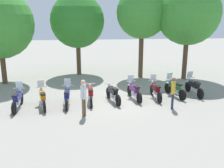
{
  "coord_description": "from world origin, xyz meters",
  "views": [
    {
      "loc": [
        -1.63,
        -13.66,
        4.72
      ],
      "look_at": [
        0.0,
        0.5,
        0.9
      ],
      "focal_mm": 40.52,
      "sensor_mm": 36.0,
      "label": 1
    }
  ],
  "objects_px": {
    "motorcycle_2": "(67,96)",
    "motorcycle_0": "(18,99)",
    "motorcycle_7": "(175,88)",
    "tree_1": "(77,21)",
    "person_1": "(84,95)",
    "motorcycle_8": "(194,87)",
    "motorcycle_4": "(113,93)",
    "motorcycle_6": "(156,90)",
    "tree_2": "(142,13)",
    "person_0": "(173,91)",
    "motorcycle_1": "(43,98)",
    "motorcycle_5": "(134,91)",
    "motorcycle_3": "(91,94)",
    "tree_3": "(188,14)"
  },
  "relations": [
    {
      "from": "motorcycle_2",
      "to": "motorcycle_0",
      "type": "bearing_deg",
      "value": 95.77
    },
    {
      "from": "motorcycle_7",
      "to": "tree_1",
      "type": "distance_m",
      "value": 9.78
    },
    {
      "from": "motorcycle_2",
      "to": "person_1",
      "type": "height_order",
      "value": "person_1"
    },
    {
      "from": "motorcycle_2",
      "to": "motorcycle_8",
      "type": "bearing_deg",
      "value": -82.03
    },
    {
      "from": "motorcycle_4",
      "to": "tree_1",
      "type": "bearing_deg",
      "value": 1.38
    },
    {
      "from": "motorcycle_6",
      "to": "tree_2",
      "type": "distance_m",
      "value": 7.16
    },
    {
      "from": "person_1",
      "to": "tree_1",
      "type": "xyz_separation_m",
      "value": [
        -0.34,
        9.4,
        3.27
      ]
    },
    {
      "from": "tree_2",
      "to": "tree_1",
      "type": "bearing_deg",
      "value": 162.43
    },
    {
      "from": "person_0",
      "to": "person_1",
      "type": "distance_m",
      "value": 4.66
    },
    {
      "from": "motorcycle_6",
      "to": "motorcycle_8",
      "type": "relative_size",
      "value": 1.0
    },
    {
      "from": "motorcycle_1",
      "to": "motorcycle_4",
      "type": "bearing_deg",
      "value": -96.65
    },
    {
      "from": "motorcycle_5",
      "to": "person_0",
      "type": "bearing_deg",
      "value": -145.92
    },
    {
      "from": "motorcycle_5",
      "to": "motorcycle_6",
      "type": "bearing_deg",
      "value": -100.66
    },
    {
      "from": "motorcycle_8",
      "to": "motorcycle_4",
      "type": "bearing_deg",
      "value": 93.86
    },
    {
      "from": "motorcycle_0",
      "to": "motorcycle_6",
      "type": "xyz_separation_m",
      "value": [
        7.67,
        0.83,
        0.0
      ]
    },
    {
      "from": "motorcycle_3",
      "to": "motorcycle_4",
      "type": "relative_size",
      "value": 1.02
    },
    {
      "from": "motorcycle_3",
      "to": "motorcycle_7",
      "type": "height_order",
      "value": "motorcycle_7"
    },
    {
      "from": "motorcycle_1",
      "to": "motorcycle_5",
      "type": "relative_size",
      "value": 0.99
    },
    {
      "from": "motorcycle_2",
      "to": "motorcycle_8",
      "type": "distance_m",
      "value": 7.74
    },
    {
      "from": "motorcycle_4",
      "to": "person_0",
      "type": "relative_size",
      "value": 1.27
    },
    {
      "from": "motorcycle_1",
      "to": "motorcycle_6",
      "type": "relative_size",
      "value": 0.98
    },
    {
      "from": "person_1",
      "to": "motorcycle_8",
      "type": "bearing_deg",
      "value": 50.14
    },
    {
      "from": "motorcycle_1",
      "to": "motorcycle_4",
      "type": "xyz_separation_m",
      "value": [
        3.84,
        0.46,
        -0.01
      ]
    },
    {
      "from": "motorcycle_0",
      "to": "motorcycle_5",
      "type": "bearing_deg",
      "value": -82.47
    },
    {
      "from": "motorcycle_3",
      "to": "person_1",
      "type": "distance_m",
      "value": 2.09
    },
    {
      "from": "motorcycle_6",
      "to": "tree_2",
      "type": "relative_size",
      "value": 0.31
    },
    {
      "from": "motorcycle_2",
      "to": "person_1",
      "type": "distance_m",
      "value": 1.97
    },
    {
      "from": "person_0",
      "to": "motorcycle_4",
      "type": "bearing_deg",
      "value": -0.61
    },
    {
      "from": "motorcycle_5",
      "to": "motorcycle_0",
      "type": "bearing_deg",
      "value": 87.99
    },
    {
      "from": "person_0",
      "to": "motorcycle_7",
      "type": "bearing_deg",
      "value": -86.63
    },
    {
      "from": "motorcycle_2",
      "to": "tree_1",
      "type": "distance_m",
      "value": 8.66
    },
    {
      "from": "motorcycle_6",
      "to": "motorcycle_5",
      "type": "bearing_deg",
      "value": 88.88
    },
    {
      "from": "motorcycle_5",
      "to": "motorcycle_2",
      "type": "bearing_deg",
      "value": 89.38
    },
    {
      "from": "motorcycle_0",
      "to": "motorcycle_3",
      "type": "xyz_separation_m",
      "value": [
        3.83,
        0.55,
        -0.01
      ]
    },
    {
      "from": "motorcycle_6",
      "to": "tree_1",
      "type": "bearing_deg",
      "value": 32.43
    },
    {
      "from": "motorcycle_0",
      "to": "motorcycle_3",
      "type": "bearing_deg",
      "value": -81.96
    },
    {
      "from": "motorcycle_4",
      "to": "motorcycle_8",
      "type": "height_order",
      "value": "motorcycle_8"
    },
    {
      "from": "tree_2",
      "to": "person_1",
      "type": "bearing_deg",
      "value": -120.27
    },
    {
      "from": "motorcycle_1",
      "to": "motorcycle_2",
      "type": "bearing_deg",
      "value": -97.46
    },
    {
      "from": "motorcycle_4",
      "to": "tree_3",
      "type": "relative_size",
      "value": 0.3
    },
    {
      "from": "motorcycle_8",
      "to": "person_1",
      "type": "height_order",
      "value": "person_1"
    },
    {
      "from": "motorcycle_1",
      "to": "motorcycle_6",
      "type": "distance_m",
      "value": 6.44
    },
    {
      "from": "motorcycle_8",
      "to": "tree_1",
      "type": "bearing_deg",
      "value": 42.65
    },
    {
      "from": "motorcycle_5",
      "to": "motorcycle_6",
      "type": "relative_size",
      "value": 0.99
    },
    {
      "from": "motorcycle_1",
      "to": "tree_2",
      "type": "distance_m",
      "value": 10.27
    },
    {
      "from": "motorcycle_2",
      "to": "motorcycle_6",
      "type": "xyz_separation_m",
      "value": [
        5.11,
        0.58,
        0.0
      ]
    },
    {
      "from": "tree_1",
      "to": "person_1",
      "type": "bearing_deg",
      "value": -87.92
    },
    {
      "from": "motorcycle_3",
      "to": "tree_3",
      "type": "distance_m",
      "value": 9.97
    },
    {
      "from": "person_0",
      "to": "tree_3",
      "type": "relative_size",
      "value": 0.23
    },
    {
      "from": "motorcycle_3",
      "to": "person_1",
      "type": "relative_size",
      "value": 1.2
    }
  ]
}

